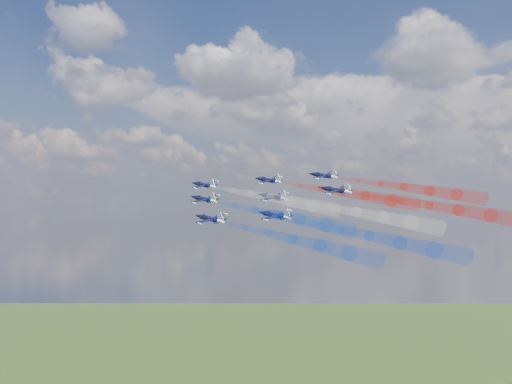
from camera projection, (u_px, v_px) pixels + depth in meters
The scene contains 16 objects.
jet_lead at pixel (204, 185), 176.61m from camera, with size 8.60×10.75×2.87m, color black, non-canonical shape.
trail_lead at pixel (270, 197), 158.40m from camera, with size 3.58×42.85×3.58m, color white, non-canonical shape.
jet_inner_left at pixel (204, 199), 160.91m from camera, with size 8.60×10.75×2.87m, color black, non-canonical shape.
trail_inner_left at pixel (277, 215), 142.70m from camera, with size 3.58×42.85×3.58m, color blue, non-canonical shape.
jet_inner_right at pixel (269, 180), 174.74m from camera, with size 8.60×10.75×2.87m, color black, non-canonical shape.
trail_inner_right at pixel (343, 192), 156.53m from camera, with size 3.58×42.85×3.58m, color red, non-canonical shape.
jet_outer_left at pixel (210, 219), 145.56m from camera, with size 8.60×10.75×2.87m, color black, non-canonical shape.
trail_outer_left at pixel (293, 239), 127.35m from camera, with size 3.58×42.85×3.58m, color blue, non-canonical shape.
jet_center_third at pixel (273, 197), 158.69m from camera, with size 8.60×10.75×2.87m, color black, non-canonical shape.
trail_center_third at pixel (356, 212), 140.49m from camera, with size 3.58×42.85×3.58m, color white, non-canonical shape.
jet_outer_right at pixel (324, 176), 174.53m from camera, with size 8.60×10.75×2.87m, color black, non-canonical shape.
trail_outer_right at pixel (404, 187), 156.32m from camera, with size 3.58×42.85×3.58m, color red, non-canonical shape.
jet_rear_left at pixel (275, 215), 142.66m from camera, with size 8.60×10.75×2.87m, color black, non-canonical shape.
trail_rear_left at pixel (369, 236), 124.45m from camera, with size 3.58×42.85×3.58m, color blue, non-canonical shape.
jet_rear_right at pixel (336, 190), 156.31m from camera, with size 8.60×10.75×2.87m, color black, non-canonical shape.
trail_rear_right at pixel (429, 205), 138.10m from camera, with size 3.58×42.85×3.58m, color red, non-canonical shape.
Camera 1 is at (70.88, -122.14, 157.22)m, focal length 43.19 mm.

